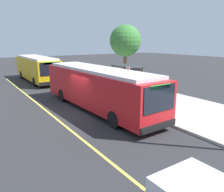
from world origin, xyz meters
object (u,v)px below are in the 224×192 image
object	(u,v)px
transit_bus_second	(37,68)
route_sign_post	(128,79)
transit_bus_main	(98,87)
waiting_bench	(128,87)

from	to	relation	value
transit_bus_second	route_sign_post	distance (m)	14.54
transit_bus_main	route_sign_post	xyz separation A→B (m)	(0.10, 2.57, 0.34)
transit_bus_main	transit_bus_second	bearing A→B (deg)	-178.85
waiting_bench	transit_bus_main	bearing A→B (deg)	-60.18
transit_bus_second	route_sign_post	bearing A→B (deg)	11.31
route_sign_post	transit_bus_main	bearing A→B (deg)	-92.29
waiting_bench	transit_bus_second	bearing A→B (deg)	-156.23
transit_bus_second	waiting_bench	size ratio (longest dim) A/B	6.44
route_sign_post	waiting_bench	bearing A→B (deg)	142.30
transit_bus_second	transit_bus_main	bearing A→B (deg)	1.15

